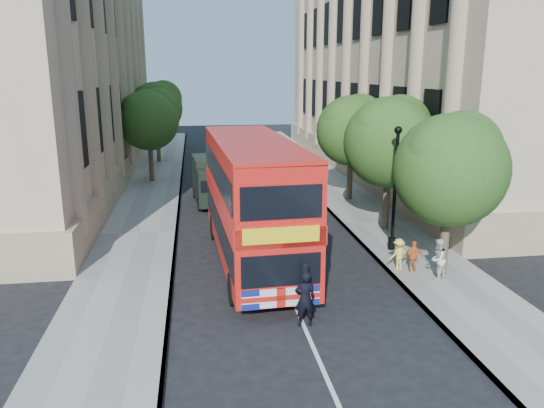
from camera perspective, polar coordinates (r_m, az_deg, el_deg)
name	(u,v)px	position (r m, az deg, el deg)	size (l,w,h in m)	color
ground	(304,326)	(16.31, 3.44, -12.96)	(120.00, 120.00, 0.00)	black
pavement_right	(377,223)	(26.77, 11.19, -2.06)	(3.50, 80.00, 0.12)	gray
pavement_left	(139,233)	(25.43, -14.10, -3.09)	(3.50, 80.00, 0.12)	gray
building_right	(424,48)	(41.77, 16.07, 15.83)	(12.00, 38.00, 18.00)	tan
building_left	(26,45)	(39.70, -24.98, 15.20)	(12.00, 38.00, 18.00)	tan
tree_right_near	(451,164)	(19.64, 18.74, 4.11)	(4.00, 4.00, 6.08)	#473828
tree_right_mid	(390,137)	(25.04, 12.60, 7.01)	(4.20, 4.20, 6.37)	#473828
tree_right_far	(352,127)	(30.70, 8.62, 8.22)	(4.00, 4.00, 6.15)	#473828
tree_left_far	(149,117)	(36.46, -13.06, 9.15)	(4.00, 4.00, 6.30)	#473828
tree_left_back	(157,105)	(44.40, -12.29, 10.37)	(4.20, 4.20, 6.65)	#473828
lamp_post	(395,194)	(22.28, 13.05, 1.06)	(0.32, 0.32, 5.16)	black
double_decker_bus	(253,198)	(20.37, -2.06, 0.63)	(3.26, 10.53, 4.81)	red
box_van	(212,182)	(30.30, -6.51, 2.39)	(2.20, 4.68, 2.61)	black
police_constable	(305,299)	(15.98, 3.56, -10.14)	(0.63, 0.41, 1.72)	black
woman_pedestrian	(438,259)	(19.93, 17.41, -5.69)	(0.74, 0.57, 1.52)	silver
child_a	(414,256)	(20.46, 15.00, -5.47)	(0.70, 0.29, 1.20)	orange
child_b	(398,254)	(20.56, 13.45, -5.26)	(0.78, 0.45, 1.21)	#F1E052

